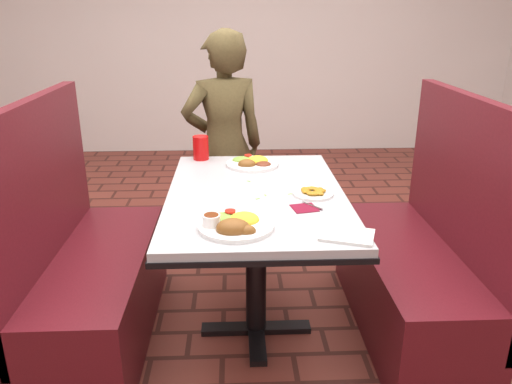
{
  "coord_description": "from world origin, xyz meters",
  "views": [
    {
      "loc": [
        -0.09,
        -2.13,
        1.53
      ],
      "look_at": [
        0.0,
        0.0,
        0.75
      ],
      "focal_mm": 35.0,
      "sensor_mm": 36.0,
      "label": 1
    }
  ],
  "objects_px": {
    "red_tumbler": "(201,148)",
    "near_dinner_plate": "(234,221)",
    "booth_bench_right": "(418,270)",
    "far_dinner_plate": "(252,161)",
    "booth_bench_left": "(90,277)",
    "diner_person": "(224,147)",
    "dining_table": "(256,211)",
    "plantain_plate": "(313,192)"
  },
  "relations": [
    {
      "from": "diner_person",
      "to": "red_tumbler",
      "type": "height_order",
      "value": "diner_person"
    },
    {
      "from": "far_dinner_plate",
      "to": "plantain_plate",
      "type": "relative_size",
      "value": 1.52
    },
    {
      "from": "booth_bench_left",
      "to": "booth_bench_right",
      "type": "bearing_deg",
      "value": 0.0
    },
    {
      "from": "booth_bench_left",
      "to": "booth_bench_right",
      "type": "relative_size",
      "value": 1.0
    },
    {
      "from": "red_tumbler",
      "to": "diner_person",
      "type": "bearing_deg",
      "value": 72.61
    },
    {
      "from": "plantain_plate",
      "to": "red_tumbler",
      "type": "distance_m",
      "value": 0.8
    },
    {
      "from": "diner_person",
      "to": "red_tumbler",
      "type": "distance_m",
      "value": 0.41
    },
    {
      "from": "near_dinner_plate",
      "to": "far_dinner_plate",
      "type": "distance_m",
      "value": 0.83
    },
    {
      "from": "booth_bench_left",
      "to": "near_dinner_plate",
      "type": "xyz_separation_m",
      "value": [
        0.7,
        -0.4,
        0.45
      ]
    },
    {
      "from": "plantain_plate",
      "to": "red_tumbler",
      "type": "xyz_separation_m",
      "value": [
        -0.54,
        0.6,
        0.05
      ]
    },
    {
      "from": "booth_bench_right",
      "to": "red_tumbler",
      "type": "height_order",
      "value": "booth_bench_right"
    },
    {
      "from": "dining_table",
      "to": "booth_bench_left",
      "type": "relative_size",
      "value": 1.01
    },
    {
      "from": "booth_bench_left",
      "to": "plantain_plate",
      "type": "xyz_separation_m",
      "value": [
        1.05,
        -0.05,
        0.43
      ]
    },
    {
      "from": "near_dinner_plate",
      "to": "red_tumbler",
      "type": "bearing_deg",
      "value": 100.82
    },
    {
      "from": "booth_bench_right",
      "to": "near_dinner_plate",
      "type": "xyz_separation_m",
      "value": [
        -0.9,
        -0.4,
        0.45
      ]
    },
    {
      "from": "far_dinner_plate",
      "to": "booth_bench_left",
      "type": "bearing_deg",
      "value": -152.22
    },
    {
      "from": "near_dinner_plate",
      "to": "red_tumbler",
      "type": "height_order",
      "value": "red_tumbler"
    },
    {
      "from": "booth_bench_right",
      "to": "diner_person",
      "type": "xyz_separation_m",
      "value": [
        -0.96,
        0.93,
        0.39
      ]
    },
    {
      "from": "dining_table",
      "to": "plantain_plate",
      "type": "distance_m",
      "value": 0.28
    },
    {
      "from": "booth_bench_left",
      "to": "far_dinner_plate",
      "type": "height_order",
      "value": "booth_bench_left"
    },
    {
      "from": "far_dinner_plate",
      "to": "booth_bench_right",
      "type": "bearing_deg",
      "value": -27.72
    },
    {
      "from": "booth_bench_right",
      "to": "near_dinner_plate",
      "type": "height_order",
      "value": "booth_bench_right"
    },
    {
      "from": "red_tumbler",
      "to": "booth_bench_right",
      "type": "bearing_deg",
      "value": -26.9
    },
    {
      "from": "booth_bench_right",
      "to": "plantain_plate",
      "type": "xyz_separation_m",
      "value": [
        -0.54,
        -0.05,
        0.43
      ]
    },
    {
      "from": "dining_table",
      "to": "near_dinner_plate",
      "type": "height_order",
      "value": "near_dinner_plate"
    },
    {
      "from": "booth_bench_left",
      "to": "diner_person",
      "type": "bearing_deg",
      "value": 55.59
    },
    {
      "from": "booth_bench_left",
      "to": "booth_bench_right",
      "type": "height_order",
      "value": "same"
    },
    {
      "from": "dining_table",
      "to": "booth_bench_right",
      "type": "relative_size",
      "value": 1.01
    },
    {
      "from": "dining_table",
      "to": "plantain_plate",
      "type": "height_order",
      "value": "plantain_plate"
    },
    {
      "from": "booth_bench_left",
      "to": "red_tumbler",
      "type": "bearing_deg",
      "value": 46.66
    },
    {
      "from": "diner_person",
      "to": "red_tumbler",
      "type": "bearing_deg",
      "value": 58.31
    },
    {
      "from": "red_tumbler",
      "to": "near_dinner_plate",
      "type": "bearing_deg",
      "value": -79.18
    },
    {
      "from": "diner_person",
      "to": "far_dinner_plate",
      "type": "bearing_deg",
      "value": 93.26
    },
    {
      "from": "booth_bench_left",
      "to": "red_tumbler",
      "type": "height_order",
      "value": "booth_bench_left"
    },
    {
      "from": "dining_table",
      "to": "far_dinner_plate",
      "type": "xyz_separation_m",
      "value": [
        -0.0,
        0.42,
        0.12
      ]
    },
    {
      "from": "diner_person",
      "to": "near_dinner_plate",
      "type": "distance_m",
      "value": 1.33
    },
    {
      "from": "booth_bench_left",
      "to": "near_dinner_plate",
      "type": "distance_m",
      "value": 0.92
    },
    {
      "from": "booth_bench_right",
      "to": "far_dinner_plate",
      "type": "bearing_deg",
      "value": 152.28
    },
    {
      "from": "booth_bench_left",
      "to": "diner_person",
      "type": "xyz_separation_m",
      "value": [
        0.64,
        0.93,
        0.39
      ]
    },
    {
      "from": "near_dinner_plate",
      "to": "plantain_plate",
      "type": "distance_m",
      "value": 0.5
    },
    {
      "from": "near_dinner_plate",
      "to": "plantain_plate",
      "type": "bearing_deg",
      "value": 44.8
    },
    {
      "from": "booth_bench_left",
      "to": "booth_bench_right",
      "type": "xyz_separation_m",
      "value": [
        1.6,
        0.0,
        0.0
      ]
    }
  ]
}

